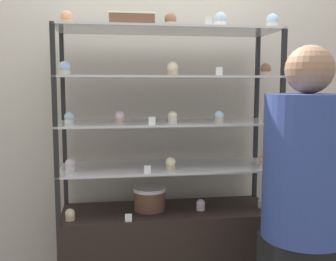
% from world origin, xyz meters
% --- Properties ---
extents(back_wall, '(8.00, 0.05, 2.60)m').
position_xyz_m(back_wall, '(0.00, 0.35, 1.30)').
color(back_wall, beige).
rests_on(back_wall, ground_plane).
extents(display_riser_lower, '(1.23, 0.40, 0.26)m').
position_xyz_m(display_riser_lower, '(0.00, 0.00, 0.97)').
color(display_riser_lower, black).
rests_on(display_riser_lower, display_base).
extents(display_riser_middle, '(1.23, 0.40, 0.26)m').
position_xyz_m(display_riser_middle, '(0.00, 0.00, 1.23)').
color(display_riser_middle, black).
rests_on(display_riser_middle, display_riser_lower).
extents(display_riser_upper, '(1.23, 0.40, 0.26)m').
position_xyz_m(display_riser_upper, '(0.00, 0.00, 1.49)').
color(display_riser_upper, black).
rests_on(display_riser_upper, display_riser_middle).
extents(display_riser_top, '(1.23, 0.40, 0.26)m').
position_xyz_m(display_riser_top, '(0.00, 0.00, 1.75)').
color(display_riser_top, black).
rests_on(display_riser_top, display_riser_upper).
extents(layer_cake_centerpiece, '(0.19, 0.19, 0.13)m').
position_xyz_m(layer_cake_centerpiece, '(-0.11, 0.01, 0.80)').
color(layer_cake_centerpiece, brown).
rests_on(layer_cake_centerpiece, display_base).
extents(sheet_cake_frosted, '(0.24, 0.17, 0.07)m').
position_xyz_m(sheet_cake_frosted, '(-0.21, -0.04, 1.80)').
color(sheet_cake_frosted, brown).
rests_on(sheet_cake_frosted, display_riser_top).
extents(cupcake_0, '(0.05, 0.05, 0.06)m').
position_xyz_m(cupcake_0, '(-0.55, -0.11, 0.76)').
color(cupcake_0, '#CCB28C').
rests_on(cupcake_0, display_base).
extents(cupcake_1, '(0.05, 0.05, 0.06)m').
position_xyz_m(cupcake_1, '(0.19, -0.04, 0.76)').
color(cupcake_1, beige).
rests_on(cupcake_1, display_base).
extents(cupcake_2, '(0.05, 0.05, 0.06)m').
position_xyz_m(cupcake_2, '(0.56, -0.06, 0.76)').
color(cupcake_2, white).
rests_on(cupcake_2, display_base).
extents(price_tag_0, '(0.04, 0.00, 0.04)m').
position_xyz_m(price_tag_0, '(-0.24, -0.18, 0.75)').
color(price_tag_0, white).
rests_on(price_tag_0, display_base).
extents(cupcake_3, '(0.06, 0.06, 0.07)m').
position_xyz_m(cupcake_3, '(-0.55, -0.05, 1.02)').
color(cupcake_3, white).
rests_on(cupcake_3, display_riser_lower).
extents(cupcake_4, '(0.06, 0.06, 0.07)m').
position_xyz_m(cupcake_4, '(-0.00, -0.10, 1.02)').
color(cupcake_4, '#CCB28C').
rests_on(cupcake_4, display_riser_lower).
extents(cupcake_5, '(0.06, 0.06, 0.07)m').
position_xyz_m(cupcake_5, '(0.54, -0.09, 1.02)').
color(cupcake_5, '#CCB28C').
rests_on(cupcake_5, display_riser_lower).
extents(price_tag_1, '(0.04, 0.00, 0.04)m').
position_xyz_m(price_tag_1, '(-0.14, -0.18, 1.01)').
color(price_tag_1, white).
rests_on(price_tag_1, display_riser_lower).
extents(cupcake_6, '(0.05, 0.05, 0.07)m').
position_xyz_m(cupcake_6, '(-0.55, -0.06, 1.28)').
color(cupcake_6, white).
rests_on(cupcake_6, display_riser_middle).
extents(cupcake_7, '(0.05, 0.05, 0.07)m').
position_xyz_m(cupcake_7, '(-0.28, -0.04, 1.28)').
color(cupcake_7, '#CCB28C').
rests_on(cupcake_7, display_riser_middle).
extents(cupcake_8, '(0.05, 0.05, 0.07)m').
position_xyz_m(cupcake_8, '(0.01, -0.08, 1.28)').
color(cupcake_8, white).
rests_on(cupcake_8, display_riser_middle).
extents(cupcake_9, '(0.05, 0.05, 0.07)m').
position_xyz_m(cupcake_9, '(0.27, -0.11, 1.28)').
color(cupcake_9, '#CCB28C').
rests_on(cupcake_9, display_riser_middle).
extents(cupcake_10, '(0.05, 0.05, 0.07)m').
position_xyz_m(cupcake_10, '(0.56, -0.08, 1.28)').
color(cupcake_10, beige).
rests_on(cupcake_10, display_riser_middle).
extents(price_tag_2, '(0.04, 0.00, 0.04)m').
position_xyz_m(price_tag_2, '(-0.11, -0.18, 1.27)').
color(price_tag_2, white).
rests_on(price_tag_2, display_riser_middle).
extents(cupcake_11, '(0.06, 0.06, 0.07)m').
position_xyz_m(cupcake_11, '(-0.56, -0.09, 1.54)').
color(cupcake_11, beige).
rests_on(cupcake_11, display_riser_upper).
extents(cupcake_12, '(0.06, 0.06, 0.07)m').
position_xyz_m(cupcake_12, '(0.01, -0.10, 1.54)').
color(cupcake_12, '#CCB28C').
rests_on(cupcake_12, display_riser_upper).
extents(cupcake_13, '(0.06, 0.06, 0.07)m').
position_xyz_m(cupcake_13, '(0.56, -0.04, 1.54)').
color(cupcake_13, '#CCB28C').
rests_on(cupcake_13, display_riser_upper).
extents(price_tag_3, '(0.04, 0.00, 0.04)m').
position_xyz_m(price_tag_3, '(0.25, -0.18, 1.53)').
color(price_tag_3, white).
rests_on(price_tag_3, display_riser_upper).
extents(cupcake_14, '(0.07, 0.07, 0.08)m').
position_xyz_m(cupcake_14, '(-0.55, -0.03, 1.80)').
color(cupcake_14, '#CCB28C').
rests_on(cupcake_14, display_riser_top).
extents(cupcake_15, '(0.07, 0.07, 0.08)m').
position_xyz_m(cupcake_15, '(0.01, -0.05, 1.80)').
color(cupcake_15, '#CCB28C').
rests_on(cupcake_15, display_riser_top).
extents(cupcake_16, '(0.07, 0.07, 0.08)m').
position_xyz_m(cupcake_16, '(0.27, -0.11, 1.80)').
color(cupcake_16, white).
rests_on(cupcake_16, display_riser_top).
extents(cupcake_17, '(0.07, 0.07, 0.08)m').
position_xyz_m(cupcake_17, '(0.56, -0.11, 1.80)').
color(cupcake_17, beige).
rests_on(cupcake_17, display_riser_top).
extents(price_tag_4, '(0.04, 0.00, 0.04)m').
position_xyz_m(price_tag_4, '(0.19, -0.18, 1.79)').
color(price_tag_4, white).
rests_on(price_tag_4, display_riser_top).
extents(donut_glazed, '(0.14, 0.14, 0.03)m').
position_xyz_m(donut_glazed, '(0.28, 0.02, 1.78)').
color(donut_glazed, '#EFB2BC').
rests_on(donut_glazed, display_riser_top).
extents(customer_figure, '(0.38, 0.38, 1.63)m').
position_xyz_m(customer_figure, '(0.54, -0.58, 0.87)').
color(customer_figure, black).
rests_on(customer_figure, ground_plane).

